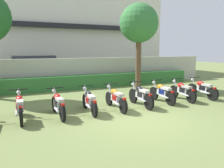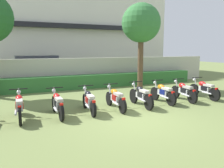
{
  "view_description": "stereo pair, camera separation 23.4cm",
  "coord_description": "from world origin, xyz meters",
  "px_view_note": "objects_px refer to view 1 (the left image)",
  "views": [
    {
      "loc": [
        -3.98,
        -6.24,
        2.31
      ],
      "look_at": [
        0.0,
        1.92,
        0.94
      ],
      "focal_mm": 36.96,
      "sensor_mm": 36.0,
      "label": 1
    },
    {
      "loc": [
        -3.77,
        -6.34,
        2.31
      ],
      "look_at": [
        0.0,
        1.92,
        0.94
      ],
      "focal_mm": 36.96,
      "sensor_mm": 36.0,
      "label": 2
    }
  ],
  "objects_px": {
    "motorcycle_in_row_6": "(162,92)",
    "motorcycle_in_row_8": "(202,89)",
    "motorcycle_in_row_5": "(141,95)",
    "motorcycle_in_row_3": "(89,101)",
    "motorcycle_in_row_7": "(182,91)",
    "parked_car": "(36,70)",
    "motorcycle_in_row_4": "(116,98)",
    "motorcycle_in_row_1": "(20,107)",
    "motorcycle_in_row_2": "(58,104)",
    "tree_far_side": "(139,24)"
  },
  "relations": [
    {
      "from": "motorcycle_in_row_3",
      "to": "motorcycle_in_row_6",
      "type": "height_order",
      "value": "motorcycle_in_row_6"
    },
    {
      "from": "motorcycle_in_row_4",
      "to": "motorcycle_in_row_6",
      "type": "xyz_separation_m",
      "value": [
        2.32,
        0.12,
        0.01
      ]
    },
    {
      "from": "tree_far_side",
      "to": "motorcycle_in_row_6",
      "type": "distance_m",
      "value": 5.22
    },
    {
      "from": "parked_car",
      "to": "tree_far_side",
      "type": "relative_size",
      "value": 0.91
    },
    {
      "from": "motorcycle_in_row_4",
      "to": "tree_far_side",
      "type": "bearing_deg",
      "value": -38.88
    },
    {
      "from": "motorcycle_in_row_1",
      "to": "motorcycle_in_row_7",
      "type": "xyz_separation_m",
      "value": [
        6.89,
        -0.03,
        -0.01
      ]
    },
    {
      "from": "tree_far_side",
      "to": "motorcycle_in_row_2",
      "type": "height_order",
      "value": "tree_far_side"
    },
    {
      "from": "motorcycle_in_row_3",
      "to": "motorcycle_in_row_4",
      "type": "xyz_separation_m",
      "value": [
        1.07,
        -0.03,
        0.0
      ]
    },
    {
      "from": "tree_far_side",
      "to": "motorcycle_in_row_5",
      "type": "distance_m",
      "value": 5.71
    },
    {
      "from": "motorcycle_in_row_1",
      "to": "motorcycle_in_row_5",
      "type": "bearing_deg",
      "value": -89.27
    },
    {
      "from": "motorcycle_in_row_5",
      "to": "motorcycle_in_row_6",
      "type": "bearing_deg",
      "value": -80.13
    },
    {
      "from": "tree_far_side",
      "to": "motorcycle_in_row_6",
      "type": "xyz_separation_m",
      "value": [
        -1.21,
        -3.84,
        -3.32
      ]
    },
    {
      "from": "motorcycle_in_row_2",
      "to": "motorcycle_in_row_6",
      "type": "height_order",
      "value": "motorcycle_in_row_6"
    },
    {
      "from": "motorcycle_in_row_2",
      "to": "motorcycle_in_row_8",
      "type": "bearing_deg",
      "value": -88.76
    },
    {
      "from": "motorcycle_in_row_8",
      "to": "motorcycle_in_row_7",
      "type": "bearing_deg",
      "value": 91.82
    },
    {
      "from": "motorcycle_in_row_3",
      "to": "motorcycle_in_row_7",
      "type": "distance_m",
      "value": 4.51
    },
    {
      "from": "motorcycle_in_row_2",
      "to": "motorcycle_in_row_5",
      "type": "distance_m",
      "value": 3.36
    },
    {
      "from": "parked_car",
      "to": "motorcycle_in_row_7",
      "type": "relative_size",
      "value": 2.47
    },
    {
      "from": "tree_far_side",
      "to": "motorcycle_in_row_7",
      "type": "bearing_deg",
      "value": -91.34
    },
    {
      "from": "tree_far_side",
      "to": "motorcycle_in_row_3",
      "type": "relative_size",
      "value": 2.64
    },
    {
      "from": "motorcycle_in_row_1",
      "to": "motorcycle_in_row_6",
      "type": "bearing_deg",
      "value": -87.55
    },
    {
      "from": "motorcycle_in_row_2",
      "to": "motorcycle_in_row_5",
      "type": "height_order",
      "value": "motorcycle_in_row_5"
    },
    {
      "from": "motorcycle_in_row_5",
      "to": "motorcycle_in_row_8",
      "type": "height_order",
      "value": "motorcycle_in_row_5"
    },
    {
      "from": "motorcycle_in_row_1",
      "to": "motorcycle_in_row_5",
      "type": "height_order",
      "value": "same"
    },
    {
      "from": "motorcycle_in_row_1",
      "to": "motorcycle_in_row_4",
      "type": "xyz_separation_m",
      "value": [
        3.45,
        -0.09,
        -0.02
      ]
    },
    {
      "from": "motorcycle_in_row_3",
      "to": "motorcycle_in_row_6",
      "type": "relative_size",
      "value": 1.04
    },
    {
      "from": "motorcycle_in_row_1",
      "to": "motorcycle_in_row_2",
      "type": "xyz_separation_m",
      "value": [
        1.22,
        -0.1,
        -0.01
      ]
    },
    {
      "from": "motorcycle_in_row_6",
      "to": "motorcycle_in_row_8",
      "type": "relative_size",
      "value": 0.94
    },
    {
      "from": "motorcycle_in_row_4",
      "to": "parked_car",
      "type": "bearing_deg",
      "value": 14.41
    },
    {
      "from": "motorcycle_in_row_2",
      "to": "tree_far_side",
      "type": "bearing_deg",
      "value": -54.64
    },
    {
      "from": "motorcycle_in_row_1",
      "to": "motorcycle_in_row_5",
      "type": "distance_m",
      "value": 4.58
    },
    {
      "from": "motorcycle_in_row_7",
      "to": "parked_car",
      "type": "bearing_deg",
      "value": 36.94
    },
    {
      "from": "motorcycle_in_row_7",
      "to": "motorcycle_in_row_8",
      "type": "relative_size",
      "value": 0.95
    },
    {
      "from": "tree_far_side",
      "to": "motorcycle_in_row_2",
      "type": "relative_size",
      "value": 2.68
    },
    {
      "from": "motorcycle_in_row_1",
      "to": "motorcycle_in_row_8",
      "type": "distance_m",
      "value": 8.1
    },
    {
      "from": "motorcycle_in_row_4",
      "to": "motorcycle_in_row_5",
      "type": "distance_m",
      "value": 1.13
    },
    {
      "from": "motorcycle_in_row_4",
      "to": "motorcycle_in_row_7",
      "type": "distance_m",
      "value": 3.44
    },
    {
      "from": "motorcycle_in_row_1",
      "to": "motorcycle_in_row_7",
      "type": "height_order",
      "value": "motorcycle_in_row_1"
    },
    {
      "from": "motorcycle_in_row_6",
      "to": "motorcycle_in_row_7",
      "type": "relative_size",
      "value": 0.99
    },
    {
      "from": "motorcycle_in_row_1",
      "to": "motorcycle_in_row_3",
      "type": "xyz_separation_m",
      "value": [
        2.38,
        -0.07,
        -0.02
      ]
    },
    {
      "from": "motorcycle_in_row_6",
      "to": "motorcycle_in_row_4",
      "type": "bearing_deg",
      "value": 94.4
    },
    {
      "from": "motorcycle_in_row_5",
      "to": "motorcycle_in_row_7",
      "type": "relative_size",
      "value": 1.04
    },
    {
      "from": "motorcycle_in_row_1",
      "to": "motorcycle_in_row_7",
      "type": "bearing_deg",
      "value": -88.01
    },
    {
      "from": "tree_far_side",
      "to": "motorcycle_in_row_5",
      "type": "height_order",
      "value": "tree_far_side"
    },
    {
      "from": "parked_car",
      "to": "motorcycle_in_row_6",
      "type": "xyz_separation_m",
      "value": [
        4.07,
        -8.38,
        -0.49
      ]
    },
    {
      "from": "parked_car",
      "to": "motorcycle_in_row_5",
      "type": "height_order",
      "value": "parked_car"
    },
    {
      "from": "motorcycle_in_row_4",
      "to": "motorcycle_in_row_2",
      "type": "bearing_deg",
      "value": 93.01
    },
    {
      "from": "motorcycle_in_row_2",
      "to": "motorcycle_in_row_6",
      "type": "bearing_deg",
      "value": -87.64
    },
    {
      "from": "motorcycle_in_row_5",
      "to": "motorcycle_in_row_6",
      "type": "xyz_separation_m",
      "value": [
        1.2,
        0.14,
        -0.01
      ]
    },
    {
      "from": "motorcycle_in_row_5",
      "to": "motorcycle_in_row_7",
      "type": "xyz_separation_m",
      "value": [
        2.31,
        0.09,
        -0.01
      ]
    }
  ]
}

